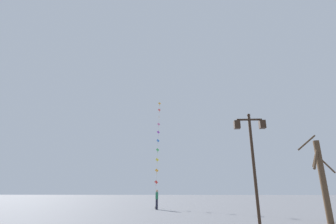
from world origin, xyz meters
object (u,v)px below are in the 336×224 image
(kite_flyer, at_px, (157,199))
(bare_tree, at_px, (322,177))
(twin_lantern_lamp_post, at_px, (252,146))
(kite_train, at_px, (158,142))

(kite_flyer, relative_size, bare_tree, 0.37)
(kite_flyer, xyz_separation_m, bare_tree, (9.79, -9.63, 1.40))
(twin_lantern_lamp_post, xyz_separation_m, kite_train, (-6.08, 17.43, 3.59))
(kite_train, bearing_deg, kite_flyer, -85.22)
(twin_lantern_lamp_post, bearing_deg, kite_flyer, 115.38)
(kite_train, height_order, kite_flyer, kite_train)
(kite_flyer, distance_m, bare_tree, 13.80)
(twin_lantern_lamp_post, height_order, kite_train, kite_train)
(twin_lantern_lamp_post, distance_m, bare_tree, 4.91)
(twin_lantern_lamp_post, height_order, bare_tree, twin_lantern_lamp_post)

